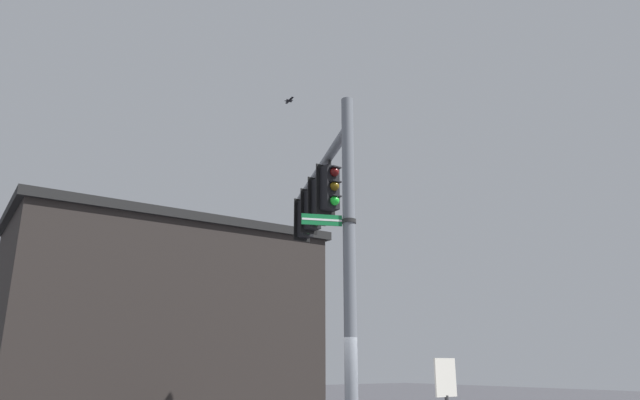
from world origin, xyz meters
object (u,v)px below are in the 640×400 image
(traffic_light_nearest_pole, at_px, (330,188))
(traffic_light_mid_outer, at_px, (313,210))
(historical_marker, at_px, (446,395))
(street_name_sign, at_px, (337,221))
(traffic_light_mid_inner, at_px, (321,199))
(traffic_light_arm_end, at_px, (306,219))
(bird_flying, at_px, (289,101))

(traffic_light_nearest_pole, xyz_separation_m, traffic_light_mid_outer, (-0.78, -1.83, 0.00))
(traffic_light_mid_outer, relative_size, historical_marker, 0.62)
(traffic_light_nearest_pole, xyz_separation_m, historical_marker, (-1.62, 1.74, -4.58))
(traffic_light_nearest_pole, xyz_separation_m, street_name_sign, (0.87, 1.37, -1.21))
(traffic_light_mid_inner, xyz_separation_m, street_name_sign, (1.26, 2.28, -1.21))
(historical_marker, bearing_deg, traffic_light_nearest_pole, -46.96)
(traffic_light_nearest_pole, distance_m, traffic_light_mid_outer, 1.99)
(traffic_light_mid_inner, xyz_separation_m, historical_marker, (-1.23, 2.65, -4.58))
(traffic_light_nearest_pole, bearing_deg, traffic_light_arm_end, -113.10)
(traffic_light_nearest_pole, height_order, historical_marker, traffic_light_nearest_pole)
(traffic_light_mid_outer, bearing_deg, bird_flying, -110.00)
(traffic_light_mid_outer, distance_m, historical_marker, 5.87)
(bird_flying, distance_m, historical_marker, 11.46)
(traffic_light_arm_end, bearing_deg, traffic_light_mid_inner, 66.90)
(traffic_light_mid_inner, height_order, traffic_light_mid_outer, same)
(historical_marker, bearing_deg, street_name_sign, -8.40)
(street_name_sign, distance_m, historical_marker, 4.21)
(historical_marker, bearing_deg, traffic_light_mid_inner, -65.05)
(traffic_light_nearest_pole, bearing_deg, street_name_sign, 57.55)
(traffic_light_mid_outer, xyz_separation_m, street_name_sign, (1.65, 3.20, -1.21))
(traffic_light_arm_end, bearing_deg, historical_marker, 95.79)
(traffic_light_nearest_pole, relative_size, traffic_light_arm_end, 1.00)
(traffic_light_arm_end, relative_size, street_name_sign, 1.25)
(traffic_light_mid_inner, relative_size, traffic_light_mid_outer, 1.00)
(bird_flying, bearing_deg, traffic_light_nearest_pole, 68.82)
(traffic_light_mid_inner, height_order, traffic_light_arm_end, same)
(street_name_sign, bearing_deg, traffic_light_mid_outer, -117.30)
(traffic_light_nearest_pole, relative_size, street_name_sign, 1.25)
(traffic_light_nearest_pole, relative_size, bird_flying, 3.17)
(traffic_light_mid_inner, distance_m, traffic_light_arm_end, 1.99)
(bird_flying, bearing_deg, historical_marker, 87.71)
(street_name_sign, bearing_deg, historical_marker, 171.60)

